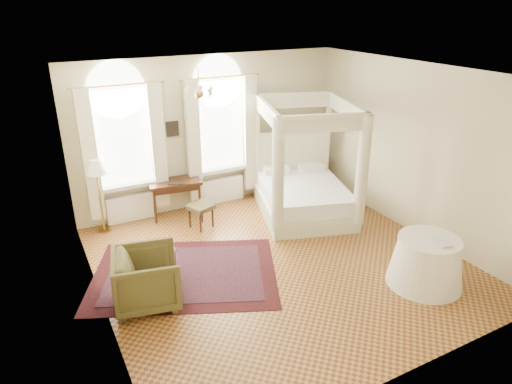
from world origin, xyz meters
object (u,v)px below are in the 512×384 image
Objects in this scene: armchair at (147,278)px; writing_desk at (175,186)px; nightstand at (317,175)px; stool at (201,209)px; canopy_bed at (304,190)px; floor_lamp at (96,171)px; coffee_table at (157,252)px; side_table at (426,262)px.

writing_desk is at bearing -14.64° from armchair.
stool is at bearing -167.22° from nightstand.
canopy_bed is 2.25m from stool.
coffee_table is at bearing -74.47° from floor_lamp.
writing_desk is 1.64m from floor_lamp.
writing_desk is 2.05× the size of stool.
canopy_bed is at bearing -25.83° from writing_desk.
coffee_table is at bearing -168.22° from canopy_bed.
writing_desk is (-3.68, -0.02, 0.41)m from nightstand.
stool is (-3.41, -0.77, 0.13)m from nightstand.
canopy_bed is at bearing 11.78° from coffee_table.
side_table is at bearing -99.04° from armchair.
floor_lamp is at bearing 105.53° from coffee_table.
stool is 0.46× the size of side_table.
nightstand is 4.46m from side_table.
armchair is 0.92m from coffee_table.
writing_desk is 5.16m from side_table.
side_table reaches higher than writing_desk.
canopy_bed reaches higher than stool.
writing_desk is at bearing -0.82° from floor_lamp.
canopy_bed is 4.33× the size of coffee_table.
canopy_bed is at bearing -134.71° from nightstand.
armchair is at bearing -129.68° from stool.
armchair is at bearing -158.12° from canopy_bed.
canopy_bed is 1.74m from nightstand.
floor_lamp reaches higher than nightstand.
coffee_table is (-1.26, -1.17, -0.05)m from stool.
floor_lamp is (-5.21, 0.00, 1.01)m from nightstand.
stool is at bearing 168.50° from canopy_bed.
nightstand is 5.31m from floor_lamp.
canopy_bed is at bearing 95.38° from side_table.
armchair is (-1.66, -2.00, 0.02)m from stool.
nightstand is at bearing 12.78° from stool.
coffee_table is 0.51× the size of side_table.
nightstand is 0.38× the size of floor_lamp.
armchair is at bearing 158.92° from side_table.
canopy_bed is at bearing -11.50° from stool.
nightstand is at bearing -49.29° from armchair.
writing_desk is 3.08m from armchair.
floor_lamp is (-0.14, 2.77, 0.86)m from armchair.
coffee_table is at bearing 147.13° from side_table.
nightstand is at bearing 78.22° from side_table.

